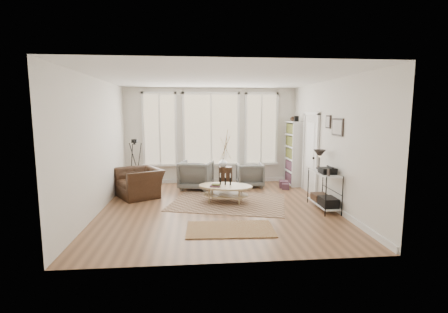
{
  "coord_description": "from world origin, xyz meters",
  "views": [
    {
      "loc": [
        -0.51,
        -7.18,
        2.18
      ],
      "look_at": [
        0.2,
        0.6,
        1.1
      ],
      "focal_mm": 26.0,
      "sensor_mm": 36.0,
      "label": 1
    }
  ],
  "objects": [
    {
      "name": "bay_window",
      "position": [
        0.0,
        2.71,
        1.61
      ],
      "size": [
        4.14,
        0.12,
        2.24
      ],
      "color": "#D6BC81",
      "rests_on": "ground"
    },
    {
      "name": "armchair_left",
      "position": [
        -0.48,
        1.9,
        0.4
      ],
      "size": [
        1.07,
        1.09,
        0.81
      ],
      "primitive_type": "imported",
      "rotation": [
        0.0,
        0.0,
        2.87
      ],
      "color": "slate",
      "rests_on": "ground"
    },
    {
      "name": "low_shelf",
      "position": [
        2.38,
        -0.3,
        0.51
      ],
      "size": [
        0.38,
        1.08,
        1.3
      ],
      "color": "white",
      "rests_on": "ground"
    },
    {
      "name": "side_table",
      "position": [
        0.38,
        2.06,
        0.8
      ],
      "size": [
        0.4,
        0.4,
        1.67
      ],
      "color": "#362216",
      "rests_on": "ground"
    },
    {
      "name": "rug_main",
      "position": [
        0.3,
        0.44,
        0.01
      ],
      "size": [
        3.11,
        2.64,
        0.01
      ],
      "primitive_type": "cube",
      "rotation": [
        0.0,
        0.0,
        -0.27
      ],
      "color": "brown",
      "rests_on": "ground"
    },
    {
      "name": "wall_art",
      "position": [
        2.58,
        -0.27,
        1.88
      ],
      "size": [
        0.04,
        0.88,
        0.44
      ],
      "color": "black",
      "rests_on": "ground"
    },
    {
      "name": "armchair_right",
      "position": [
        1.1,
        2.07,
        0.35
      ],
      "size": [
        0.74,
        0.77,
        0.69
      ],
      "primitive_type": "imported",
      "rotation": [
        0.0,
        0.0,
        3.13
      ],
      "color": "slate",
      "rests_on": "ground"
    },
    {
      "name": "room",
      "position": [
        0.02,
        0.03,
        1.43
      ],
      "size": [
        5.5,
        5.54,
        2.9
      ],
      "color": "#8D613F",
      "rests_on": "ground"
    },
    {
      "name": "bookcase",
      "position": [
        2.44,
        2.23,
        0.96
      ],
      "size": [
        0.31,
        0.85,
        2.06
      ],
      "color": "white",
      "rests_on": "ground"
    },
    {
      "name": "coffee_table",
      "position": [
        0.22,
        0.45,
        0.32
      ],
      "size": [
        1.47,
        1.14,
        0.6
      ],
      "color": "tan",
      "rests_on": "ground"
    },
    {
      "name": "tripod_camera",
      "position": [
        -2.19,
        2.07,
        0.65
      ],
      "size": [
        0.5,
        0.5,
        1.42
      ],
      "color": "black",
      "rests_on": "ground"
    },
    {
      "name": "accent_chair",
      "position": [
        -1.94,
        1.19,
        0.36
      ],
      "size": [
        1.46,
        1.42,
        0.73
      ],
      "primitive_type": "imported",
      "rotation": [
        0.0,
        0.0,
        -1.03
      ],
      "color": "#362216",
      "rests_on": "ground"
    },
    {
      "name": "door",
      "position": [
        2.57,
        1.15,
        1.12
      ],
      "size": [
        0.09,
        1.06,
        2.22
      ],
      "color": "silver",
      "rests_on": "ground"
    },
    {
      "name": "rug_runner",
      "position": [
        0.13,
        -1.41,
        0.01
      ],
      "size": [
        1.66,
        0.97,
        0.01
      ],
      "primitive_type": "cube",
      "rotation": [
        0.0,
        0.0,
        -0.04
      ],
      "color": "brown",
      "rests_on": "ground"
    },
    {
      "name": "vase",
      "position": [
        0.3,
        2.06,
        0.73
      ],
      "size": [
        0.29,
        0.29,
        0.26
      ],
      "primitive_type": "imported",
      "rotation": [
        0.0,
        0.0,
        0.15
      ],
      "color": "silver",
      "rests_on": "side_table"
    },
    {
      "name": "book_stack_far",
      "position": [
        2.05,
        1.63,
        0.08
      ],
      "size": [
        0.25,
        0.29,
        0.16
      ],
      "primitive_type": "cube",
      "rotation": [
        0.0,
        0.0,
        -0.23
      ],
      "color": "maroon",
      "rests_on": "ground"
    },
    {
      "name": "book_stack_near",
      "position": [
        2.05,
        1.84,
        0.1
      ],
      "size": [
        0.29,
        0.34,
        0.2
      ],
      "primitive_type": "cube",
      "rotation": [
        0.0,
        0.0,
        -0.18
      ],
      "color": "maroon",
      "rests_on": "ground"
    }
  ]
}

